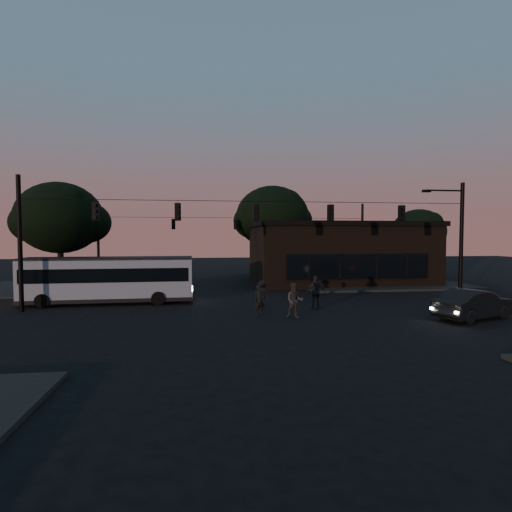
{
  "coord_description": "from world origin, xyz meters",
  "views": [
    {
      "loc": [
        -2.94,
        -19.22,
        4.13
      ],
      "look_at": [
        0.0,
        4.0,
        3.0
      ],
      "focal_mm": 28.0,
      "sensor_mm": 36.0,
      "label": 1
    }
  ],
  "objects": [
    {
      "name": "bus",
      "position": [
        -8.86,
        6.31,
        1.61
      ],
      "size": [
        10.25,
        2.74,
        2.86
      ],
      "rotation": [
        0.0,
        0.0,
        0.03
      ],
      "color": "gray",
      "rests_on": "ground"
    },
    {
      "name": "tree_behind",
      "position": [
        4.0,
        22.0,
        6.19
      ],
      "size": [
        7.6,
        7.6,
        9.43
      ],
      "color": "black",
      "rests_on": "ground"
    },
    {
      "name": "sidewalk_far_right",
      "position": [
        12.0,
        14.0,
        0.07
      ],
      "size": [
        14.0,
        10.0,
        0.15
      ],
      "primitive_type": "cube",
      "color": "black",
      "rests_on": "ground"
    },
    {
      "name": "pedestrian_a",
      "position": [
        -0.15,
        1.36,
        0.8
      ],
      "size": [
        0.68,
        0.56,
        1.61
      ],
      "primitive_type": "imported",
      "rotation": [
        0.0,
        0.0,
        0.34
      ],
      "color": "black",
      "rests_on": "ground"
    },
    {
      "name": "signal_rig_near",
      "position": [
        0.0,
        4.0,
        4.45
      ],
      "size": [
        26.24,
        0.3,
        7.5
      ],
      "color": "black",
      "rests_on": "ground"
    },
    {
      "name": "pedestrian_b",
      "position": [
        1.52,
        0.44,
        0.9
      ],
      "size": [
        0.99,
        0.85,
        1.79
      ],
      "primitive_type": "imported",
      "rotation": [
        0.0,
        0.0,
        -0.21
      ],
      "color": "#34302F",
      "rests_on": "ground"
    },
    {
      "name": "tree_left",
      "position": [
        -14.0,
        13.0,
        5.57
      ],
      "size": [
        6.4,
        6.4,
        8.3
      ],
      "color": "black",
      "rests_on": "ground"
    },
    {
      "name": "tree_right",
      "position": [
        18.0,
        18.0,
        4.63
      ],
      "size": [
        5.2,
        5.2,
        6.86
      ],
      "color": "black",
      "rests_on": "ground"
    },
    {
      "name": "pedestrian_c",
      "position": [
        3.29,
        2.78,
        0.96
      ],
      "size": [
        1.15,
        0.53,
        1.91
      ],
      "primitive_type": "imported",
      "rotation": [
        0.0,
        0.0,
        3.08
      ],
      "color": "black",
      "rests_on": "ground"
    },
    {
      "name": "car",
      "position": [
        10.38,
        -0.92,
        0.76
      ],
      "size": [
        4.86,
        3.22,
        1.51
      ],
      "primitive_type": "imported",
      "rotation": [
        0.0,
        0.0,
        1.96
      ],
      "color": "black",
      "rests_on": "ground"
    },
    {
      "name": "building",
      "position": [
        9.0,
        15.97,
        2.71
      ],
      "size": [
        15.4,
        10.41,
        5.4
      ],
      "color": "black",
      "rests_on": "ground"
    },
    {
      "name": "pedestrian_d",
      "position": [
        0.34,
        3.8,
        0.78
      ],
      "size": [
        1.1,
        0.75,
        1.57
      ],
      "primitive_type": "imported",
      "rotation": [
        0.0,
        0.0,
        2.96
      ],
      "color": "black",
      "rests_on": "ground"
    },
    {
      "name": "ground",
      "position": [
        0.0,
        0.0,
        0.0
      ],
      "size": [
        120.0,
        120.0,
        0.0
      ],
      "primitive_type": "plane",
      "color": "black",
      "rests_on": "ground"
    },
    {
      "name": "sidewalk_far_left",
      "position": [
        -14.0,
        14.0,
        0.07
      ],
      "size": [
        14.0,
        10.0,
        0.15
      ],
      "primitive_type": "cube",
      "color": "black",
      "rests_on": "ground"
    },
    {
      "name": "signal_rig_far",
      "position": [
        0.0,
        20.0,
        4.2
      ],
      "size": [
        26.24,
        0.3,
        7.5
      ],
      "color": "black",
      "rests_on": "ground"
    }
  ]
}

